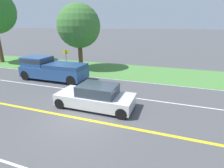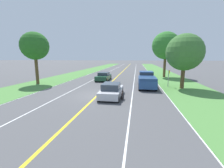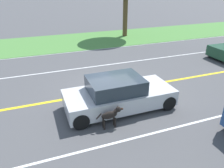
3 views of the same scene
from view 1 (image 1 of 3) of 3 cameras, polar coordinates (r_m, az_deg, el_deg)
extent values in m
plane|color=#4C4C4F|center=(9.28, -10.97, -10.91)|extent=(400.00, 400.00, 0.00)
cube|color=yellow|center=(9.27, -10.97, -10.89)|extent=(0.18, 160.00, 0.01)
cube|color=white|center=(15.21, 2.21, 1.43)|extent=(0.14, 160.00, 0.01)
cube|color=white|center=(12.10, -2.72, -3.25)|extent=(0.10, 160.00, 0.01)
cube|color=white|center=(7.08, -26.45, -23.45)|extent=(0.10, 160.00, 0.01)
cube|color=#4C843D|center=(17.98, 5.05, 4.16)|extent=(6.00, 160.00, 0.03)
cube|color=silver|center=(10.12, -5.47, -4.93)|extent=(1.86, 4.42, 0.63)
cube|color=#2D3842|center=(9.82, -4.64, -1.87)|extent=(1.60, 2.12, 0.57)
cylinder|color=black|center=(11.68, -11.85, -2.90)|extent=(0.22, 0.61, 0.61)
cylinder|color=black|center=(10.37, 5.72, -5.41)|extent=(0.22, 0.61, 0.61)
cylinder|color=black|center=(10.40, -16.59, -6.08)|extent=(0.22, 0.61, 0.61)
cylinder|color=black|center=(8.91, 3.09, -9.63)|extent=(0.22, 0.61, 0.61)
ellipsoid|color=black|center=(10.78, 1.17, -3.11)|extent=(0.19, 0.58, 0.28)
cylinder|color=black|center=(11.03, 0.25, -4.45)|extent=(0.06, 0.06, 0.38)
cylinder|color=black|center=(10.91, 2.28, -4.72)|extent=(0.06, 0.06, 0.38)
cylinder|color=black|center=(10.91, 0.03, -4.70)|extent=(0.06, 0.06, 0.38)
cylinder|color=black|center=(10.80, 2.08, -4.98)|extent=(0.06, 0.06, 0.38)
cylinder|color=black|center=(10.82, -0.08, -2.41)|extent=(0.12, 0.16, 0.16)
sphere|color=black|center=(10.83, -0.59, -2.07)|extent=(0.20, 0.20, 0.20)
ellipsoid|color=#331E14|center=(10.88, -1.27, -2.06)|extent=(0.09, 0.09, 0.08)
cone|color=black|center=(10.85, -0.45, -1.61)|extent=(0.06, 0.06, 0.09)
cone|color=black|center=(10.75, -0.64, -1.81)|extent=(0.06, 0.06, 0.09)
cylinder|color=black|center=(10.67, 3.13, -3.15)|extent=(0.05, 0.22, 0.22)
cube|color=#284C84|center=(15.84, -18.40, 3.80)|extent=(2.06, 5.69, 0.90)
cube|color=#284C84|center=(16.71, -23.24, 6.92)|extent=(1.81, 2.15, 0.77)
cube|color=#2D3842|center=(16.69, -23.29, 7.31)|extent=(1.83, 2.17, 0.34)
cube|color=navy|center=(15.01, -14.99, 5.73)|extent=(2.02, 3.23, 0.32)
cylinder|color=black|center=(18.03, -22.26, 4.17)|extent=(0.22, 0.84, 0.84)
cylinder|color=black|center=(15.45, -9.49, 3.07)|extent=(0.22, 0.84, 0.84)
cylinder|color=black|center=(16.72, -26.43, 2.53)|extent=(0.22, 0.84, 0.84)
cylinder|color=black|center=(13.91, -13.18, 1.04)|extent=(0.22, 0.84, 0.84)
cylinder|color=brown|center=(19.02, -10.25, 9.31)|extent=(0.45, 0.45, 3.00)
sphere|color=#3D7033|center=(18.78, -10.79, 18.12)|extent=(4.36, 4.36, 4.36)
cylinder|color=gray|center=(18.27, -14.73, 7.40)|extent=(0.08, 0.08, 2.24)
cube|color=yellow|center=(18.18, -14.86, 10.11)|extent=(0.03, 0.64, 0.40)
camera|label=2|loc=(14.76, 62.99, 5.67)|focal=24.00mm
camera|label=3|loc=(15.63, 16.94, 19.04)|focal=35.00mm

